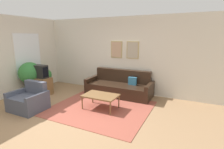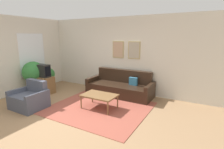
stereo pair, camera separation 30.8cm
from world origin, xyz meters
The scene contains 11 objects.
ground_plane centered at (0.00, 0.00, 0.00)m, with size 16.00×16.00×0.00m, color #997551.
area_rug centered at (0.47, 0.92, 0.01)m, with size 2.72×2.40×0.01m.
wall_back centered at (0.01, 2.71, 1.35)m, with size 8.00×0.09×2.70m.
wall_left_window centered at (-2.80, 0.63, 1.35)m, with size 0.08×8.00×2.70m.
couch centered at (0.49, 2.26, 0.29)m, with size 2.28×0.90×0.86m.
coffee_table centered at (0.50, 0.91, 0.37)m, with size 0.96×0.62×0.41m.
tv_stand centered at (-2.07, 1.10, 0.30)m, with size 0.80×0.43×0.60m.
tv centered at (-2.06, 1.10, 0.82)m, with size 0.61×0.28×0.44m.
armchair centered at (-1.27, -0.03, 0.26)m, with size 0.91×0.76×0.77m.
potted_plant_tall centered at (-2.42, 1.00, 0.73)m, with size 0.76×0.76×1.14m.
potted_plant_by_window centered at (-2.41, 1.63, 0.52)m, with size 0.52×0.52×0.81m.
Camera 2 is at (3.11, -3.00, 2.02)m, focal length 28.00 mm.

